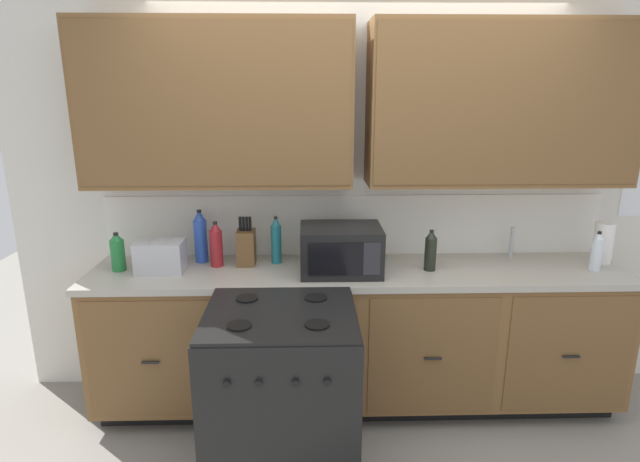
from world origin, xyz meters
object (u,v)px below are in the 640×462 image
stove_range (282,395)px  bottle_red (216,245)px  bottle_clear (597,251)px  bottle_teal (276,240)px  knife_block (246,247)px  bottle_dark (431,251)px  bottle_blue (201,237)px  microwave (341,249)px  paper_towel_roll (603,243)px  bottle_green (118,252)px  toaster (160,257)px

stove_range → bottle_red: (-0.43, 0.71, 0.61)m
bottle_clear → bottle_teal: size_ratio=0.81×
knife_block → bottle_dark: 1.13m
bottle_clear → bottle_teal: bearing=174.3°
bottle_clear → bottle_blue: 2.44m
microwave → bottle_clear: microwave is taller
knife_block → bottle_clear: knife_block is taller
paper_towel_roll → bottle_red: bottle_red is taller
microwave → paper_towel_roll: size_ratio=1.85×
microwave → bottle_green: microwave is taller
bottle_red → bottle_blue: size_ratio=0.84×
bottle_green → bottle_clear: 2.90m
knife_block → bottle_clear: 2.14m
microwave → bottle_green: 1.35m
toaster → bottle_red: (0.32, 0.10, 0.04)m
toaster → bottle_dark: (1.63, -0.02, 0.03)m
bottle_red → bottle_dark: bearing=-4.9°
microwave → toaster: (-1.08, 0.03, -0.04)m
bottle_green → microwave: bearing=-2.6°
microwave → bottle_dark: microwave is taller
microwave → knife_block: bearing=165.3°
bottle_green → bottle_blue: size_ratio=0.70×
bottle_clear → bottle_blue: (-2.42, 0.23, 0.05)m
bottle_dark → bottle_green: bearing=178.6°
bottle_dark → bottle_blue: 1.43m
knife_block → bottle_teal: size_ratio=1.03×
stove_range → bottle_teal: 0.98m
knife_block → bottle_red: knife_block is taller
bottle_blue → bottle_clear: bearing=-5.4°
bottle_teal → stove_range: bearing=-85.6°
bottle_red → bottle_dark: size_ratio=1.13×
knife_block → bottle_dark: (1.13, -0.14, 0.01)m
stove_range → bottle_blue: 1.15m
knife_block → toaster: bearing=-166.1°
knife_block → bottle_blue: (-0.29, 0.06, 0.05)m
microwave → stove_range: bearing=-120.2°
stove_range → bottle_teal: bottle_teal is taller
bottle_green → paper_towel_roll: bearing=1.3°
toaster → bottle_red: bottle_red is taller
microwave → toaster: bearing=178.4°
paper_towel_roll → bottle_teal: bottle_teal is taller
toaster → bottle_green: 0.27m
toaster → paper_towel_roll: paper_towel_roll is taller
bottle_green → bottle_dark: bottle_dark is taller
knife_block → microwave: bearing=-14.7°
bottle_red → bottle_clear: size_ratio=1.17×
microwave → toaster: microwave is taller
knife_block → paper_towel_roll: 2.25m
knife_block → bottle_dark: size_ratio=1.23×
stove_range → microwave: bearing=59.8°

